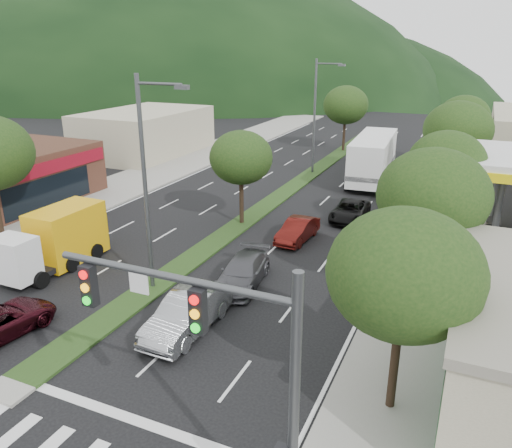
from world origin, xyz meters
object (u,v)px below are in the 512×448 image
at_px(streetlight_mid, 317,112).
at_px(sedan_silver, 187,313).
at_px(tree_r_c, 447,164).
at_px(car_queue_a, 181,318).
at_px(car_queue_b, 243,272).
at_px(traffic_signal, 227,357).
at_px(box_truck, 57,241).
at_px(tree_med_far, 346,105).
at_px(tree_r_b, 433,195).
at_px(streetlight_near, 148,176).
at_px(tree_r_d, 458,130).
at_px(tree_med_near, 241,158).
at_px(suv_maroon, 0,322).
at_px(motorhome, 373,158).
at_px(tree_r_e, 464,117).
at_px(car_queue_d, 350,211).
at_px(car_queue_c, 298,230).
at_px(tree_r_a, 404,274).

bearing_deg(streetlight_mid, sedan_silver, -83.05).
height_order(tree_r_c, car_queue_a, tree_r_c).
bearing_deg(car_queue_b, traffic_signal, -73.65).
bearing_deg(box_truck, tree_med_far, -99.34).
distance_m(tree_r_b, streetlight_near, 12.47).
relative_size(tree_r_d, tree_med_near, 1.19).
height_order(tree_r_b, tree_med_near, tree_r_b).
relative_size(streetlight_near, streetlight_mid, 1.00).
relative_size(suv_maroon, box_truck, 0.74).
relative_size(tree_med_near, streetlight_mid, 0.60).
bearing_deg(motorhome, tree_r_b, -76.14).
xyz_separation_m(car_queue_b, box_truck, (-9.80, -1.97, 0.77)).
bearing_deg(car_queue_a, tree_r_c, 60.79).
distance_m(box_truck, motorhome, 26.85).
xyz_separation_m(streetlight_mid, motorhome, (5.31, -0.61, -3.52)).
bearing_deg(tree_med_far, motorhome, -64.60).
height_order(traffic_signal, sedan_silver, traffic_signal).
height_order(tree_med_near, streetlight_near, streetlight_near).
distance_m(tree_r_e, suv_maroon, 41.13).
bearing_deg(suv_maroon, tree_r_b, -139.41).
relative_size(tree_r_d, car_queue_d, 1.58).
bearing_deg(car_queue_d, tree_r_c, -17.78).
relative_size(tree_r_e, car_queue_a, 1.58).
bearing_deg(car_queue_b, box_truck, -176.34).
bearing_deg(car_queue_c, streetlight_mid, 107.81).
bearing_deg(motorhome, tree_med_near, -114.75).
bearing_deg(tree_r_e, tree_med_far, 161.57).
height_order(tree_r_b, box_truck, tree_r_b).
bearing_deg(tree_r_e, tree_r_a, -90.00).
relative_size(tree_r_a, streetlight_near, 0.66).
xyz_separation_m(suv_maroon, motorhome, (8.66, 30.39, 1.43)).
height_order(tree_r_c, streetlight_near, streetlight_near).
relative_size(tree_r_c, tree_r_d, 0.90).
bearing_deg(tree_r_d, suv_maroon, -118.41).
xyz_separation_m(tree_med_far, streetlight_mid, (0.21, -11.00, 0.58)).
distance_m(tree_r_a, tree_r_d, 26.00).
distance_m(tree_r_a, streetlight_mid, 31.32).
relative_size(tree_r_e, car_queue_d, 1.48).
bearing_deg(car_queue_b, suv_maroon, -138.47).
height_order(suv_maroon, box_truck, box_truck).
height_order(car_queue_d, motorhome, motorhome).
bearing_deg(tree_med_near, tree_r_a, -49.40).
xyz_separation_m(tree_r_a, tree_med_far, (-12.00, 40.00, 0.19)).
bearing_deg(tree_r_c, traffic_signal, -97.85).
bearing_deg(car_queue_b, tree_r_a, -44.46).
distance_m(traffic_signal, car_queue_b, 13.35).
xyz_separation_m(tree_r_e, tree_med_far, (-12.00, 4.00, 0.11)).
bearing_deg(streetlight_near, box_truck, 178.84).
bearing_deg(car_queue_d, tree_r_d, 54.33).
xyz_separation_m(tree_med_far, box_truck, (-5.97, -35.87, -3.57)).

